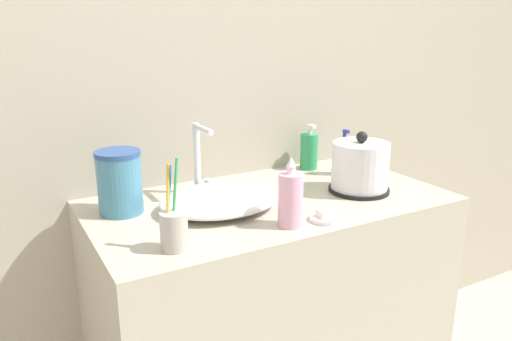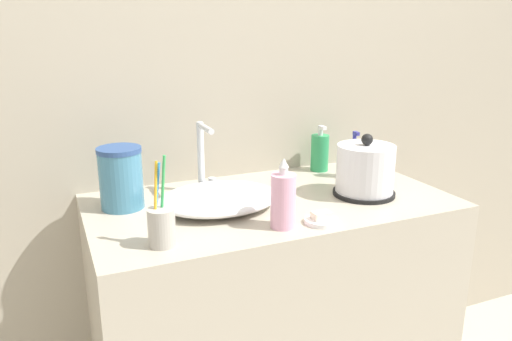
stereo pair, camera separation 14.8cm
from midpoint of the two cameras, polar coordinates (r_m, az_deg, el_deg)
name	(u,v)px [view 2 (the right image)]	position (r m, az deg, el deg)	size (l,w,h in m)	color
wall_back	(233,41)	(1.73, -0.12, 14.59)	(6.00, 0.04, 2.60)	#ADA38E
vanity_counter	(270,319)	(1.72, 4.19, -16.64)	(1.09, 0.59, 0.84)	#B7AD99
sink_basin	(219,198)	(1.46, -1.39, -3.22)	(0.36, 0.29, 0.06)	white
faucet	(203,155)	(1.57, -3.36, 1.78)	(0.06, 0.13, 0.23)	silver
electric_kettle	(365,172)	(1.61, 14.96, -0.19)	(0.19, 0.19, 0.20)	black
toothbrush_cup	(162,225)	(1.21, -7.33, -6.32)	(0.07, 0.07, 0.23)	#B7B2A8
lotion_bottle	(320,152)	(1.85, 9.59, 2.04)	(0.06, 0.06, 0.17)	#2D9956
shampoo_bottle	(283,200)	(1.31, 6.37, -3.39)	(0.07, 0.07, 0.19)	#EAA8C6
mouthwash_bottle	(353,159)	(1.79, 13.41, 1.29)	(0.05, 0.05, 0.16)	#3370B7
soap_dish	(321,220)	(1.37, 10.55, -5.59)	(0.09, 0.09, 0.03)	white
water_pitcher	(121,178)	(1.47, -12.44, -0.87)	(0.13, 0.13, 0.18)	teal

